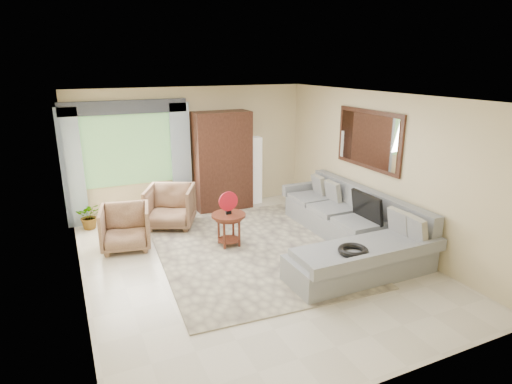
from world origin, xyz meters
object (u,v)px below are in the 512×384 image
coffee_table (229,229)px  armchair_right (170,207)px  armchair_left (126,227)px  potted_plant (90,216)px  armoire (222,161)px  tv_screen (367,207)px  floor_lamp (255,170)px  sectional_sofa (350,232)px

coffee_table → armchair_right: bearing=117.0°
armchair_left → potted_plant: 1.32m
armoire → armchair_left: bearing=-150.0°
tv_screen → potted_plant: 5.16m
tv_screen → coffee_table: tv_screen is taller
armchair_left → armoire: armoire is taller
tv_screen → armchair_left: tv_screen is taller
tv_screen → armchair_right: bearing=140.4°
coffee_table → armchair_left: bearing=157.7°
armchair_left → floor_lamp: (3.06, 1.37, 0.38)m
armchair_right → potted_plant: size_ratio=1.73×
armoire → floor_lamp: (0.80, 0.06, -0.30)m
tv_screen → coffee_table: 2.39m
sectional_sofa → armchair_left: 3.84m
tv_screen → floor_lamp: 3.11m
sectional_sofa → coffee_table: sectional_sofa is taller
sectional_sofa → armoire: 3.24m
potted_plant → armoire: (2.75, 0.09, 0.79)m
floor_lamp → armchair_left: bearing=-156.0°
armchair_right → potted_plant: (-1.44, 0.55, -0.15)m
armchair_right → potted_plant: armchair_right is taller
sectional_sofa → potted_plant: (-3.99, 2.81, -0.03)m
potted_plant → tv_screen: bearing=-34.1°
tv_screen → potted_plant: size_ratio=1.43×
armchair_left → armchair_right: armchair_right is taller
sectional_sofa → floor_lamp: bearing=98.3°
potted_plant → floor_lamp: size_ratio=0.34×
tv_screen → potted_plant: bearing=145.9°
tv_screen → floor_lamp: bearing=103.0°
coffee_table → floor_lamp: size_ratio=0.39×
sectional_sofa → potted_plant: bearing=144.8°
potted_plant → sectional_sofa: bearing=-35.2°
tv_screen → armchair_right: tv_screen is taller
coffee_table → floor_lamp: (1.43, 2.03, 0.44)m
sectional_sofa → tv_screen: tv_screen is taller
tv_screen → floor_lamp: (-0.70, 3.03, 0.03)m
tv_screen → armchair_right: (-2.82, 2.33, -0.31)m
armoire → armchair_right: bearing=-154.3°
coffee_table → armchair_left: size_ratio=0.71×
potted_plant → floor_lamp: 3.59m
tv_screen → armchair_right: 3.67m
coffee_table → potted_plant: bearing=138.4°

